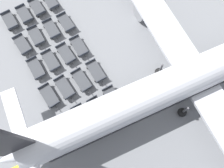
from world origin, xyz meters
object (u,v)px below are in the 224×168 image
at_px(baggage_dolly_row_far_col_a, 51,1).
at_px(baggage_dolly_row_far_col_b, 66,23).
at_px(baggage_dolly_row_mid_a_col_e, 82,117).
at_px(baggage_dolly_row_far_col_e, 113,98).
at_px(airplane, 205,71).
at_px(baggage_dolly_row_far_col_c, 79,47).
at_px(baggage_dolly_row_far_col_d, 96,71).
at_px(baggage_dolly_row_mid_a_col_b, 36,36).
at_px(baggage_dolly_row_near_col_b, 23,45).
at_px(baggage_dolly_row_mid_a_col_d, 65,87).
at_px(baggage_dolly_row_near_col_a, 10,21).
at_px(baggage_dolly_row_near_col_e, 66,126).
at_px(baggage_dolly_row_near_col_c, 36,68).
at_px(baggage_dolly_row_near_col_d, 49,96).
at_px(baggage_dolly_row_mid_b_col_b, 52,29).
at_px(baggage_dolly_row_mid_b_col_d, 82,80).
at_px(baggage_dolly_row_mid_a_col_a, 24,15).
at_px(baggage_dolly_row_mid_a_col_c, 51,61).
at_px(baggage_dolly_row_mid_b_col_e, 98,109).
at_px(baggage_dolly_row_mid_b_col_c, 66,54).
at_px(baggage_dolly_row_mid_b_col_a, 37,7).

height_order(baggage_dolly_row_far_col_a, baggage_dolly_row_far_col_b, same).
xyz_separation_m(baggage_dolly_row_mid_a_col_e, baggage_dolly_row_far_col_e, (-0.74, 4.21, 0.00)).
bearing_deg(baggage_dolly_row_mid_a_col_e, airplane, 86.39).
relative_size(baggage_dolly_row_far_col_c, baggage_dolly_row_far_col_d, 1.00).
relative_size(baggage_dolly_row_mid_a_col_b, baggage_dolly_row_far_col_b, 1.00).
height_order(baggage_dolly_row_near_col_b, baggage_dolly_row_far_col_b, same).
xyz_separation_m(baggage_dolly_row_mid_a_col_d, baggage_dolly_row_far_col_d, (-0.59, 4.27, 0.00)).
bearing_deg(baggage_dolly_row_far_col_a, baggage_dolly_row_far_col_e, 9.81).
xyz_separation_m(airplane, baggage_dolly_row_far_col_a, (-18.20, -13.15, -2.93)).
xyz_separation_m(baggage_dolly_row_near_col_a, baggage_dolly_row_mid_a_col_d, (11.96, 4.00, 0.00)).
height_order(baggage_dolly_row_near_col_e, baggage_dolly_row_far_col_c, same).
bearing_deg(baggage_dolly_row_near_col_c, baggage_dolly_row_mid_a_col_d, 34.15).
distance_m(baggage_dolly_row_near_col_c, baggage_dolly_row_near_col_d, 4.10).
relative_size(baggage_dolly_row_near_col_b, baggage_dolly_row_mid_a_col_d, 1.00).
relative_size(airplane, baggage_dolly_row_mid_b_col_b, 12.76).
height_order(baggage_dolly_row_mid_a_col_d, baggage_dolly_row_mid_a_col_e, same).
distance_m(baggage_dolly_row_mid_a_col_b, baggage_dolly_row_mid_a_col_e, 12.61).
xyz_separation_m(baggage_dolly_row_mid_a_col_b, baggage_dolly_row_mid_a_col_d, (8.27, 1.30, 0.00)).
height_order(baggage_dolly_row_mid_b_col_b, baggage_dolly_row_far_col_d, same).
relative_size(baggage_dolly_row_near_col_c, baggage_dolly_row_far_col_c, 1.00).
height_order(baggage_dolly_row_near_col_c, baggage_dolly_row_mid_a_col_b, same).
relative_size(baggage_dolly_row_mid_b_col_d, baggage_dolly_row_far_col_b, 1.00).
bearing_deg(baggage_dolly_row_mid_a_col_a, baggage_dolly_row_far_col_a, 102.28).
bearing_deg(baggage_dolly_row_near_col_e, baggage_dolly_row_far_col_a, 169.34).
distance_m(baggage_dolly_row_near_col_a, baggage_dolly_row_mid_a_col_c, 8.61).
distance_m(baggage_dolly_row_mid_a_col_e, baggage_dolly_row_mid_b_col_e, 2.07).
xyz_separation_m(baggage_dolly_row_near_col_b, baggage_dolly_row_mid_a_col_d, (7.68, 3.30, 0.00)).
bearing_deg(baggage_dolly_row_mid_a_col_d, baggage_dolly_row_mid_b_col_b, 174.05).
bearing_deg(baggage_dolly_row_near_col_a, baggage_dolly_row_mid_b_col_c, 35.97).
relative_size(baggage_dolly_row_mid_b_col_a, baggage_dolly_row_far_col_c, 1.00).
bearing_deg(baggage_dolly_row_far_col_b, baggage_dolly_row_near_col_d, -28.83).
xyz_separation_m(baggage_dolly_row_mid_b_col_e, baggage_dolly_row_far_col_a, (-17.12, -0.71, 0.00)).
bearing_deg(baggage_dolly_row_mid_b_col_c, baggage_dolly_row_mid_b_col_b, -171.14).
distance_m(baggage_dolly_row_near_col_c, baggage_dolly_row_mid_a_col_b, 4.70).
distance_m(baggage_dolly_row_near_col_c, baggage_dolly_row_mid_b_col_d, 5.97).
relative_size(baggage_dolly_row_mid_a_col_a, baggage_dolly_row_far_col_d, 1.00).
bearing_deg(baggage_dolly_row_far_col_b, baggage_dolly_row_mid_b_col_e, -0.99).
bearing_deg(baggage_dolly_row_near_col_a, baggage_dolly_row_far_col_b, 65.96).
distance_m(airplane, baggage_dolly_row_mid_a_col_e, 14.82).
height_order(baggage_dolly_row_mid_a_col_b, baggage_dolly_row_mid_b_col_a, same).
height_order(airplane, baggage_dolly_row_far_col_a, airplane).
bearing_deg(baggage_dolly_row_mid_a_col_c, baggage_dolly_row_near_col_d, -18.74).
xyz_separation_m(airplane, baggage_dolly_row_near_col_b, (-12.76, -18.53, -2.93)).
bearing_deg(baggage_dolly_row_mid_b_col_a, baggage_dolly_row_near_col_d, -8.90).
xyz_separation_m(baggage_dolly_row_near_col_c, baggage_dolly_row_mid_a_col_d, (3.74, 2.54, 0.00)).
relative_size(baggage_dolly_row_near_col_b, baggage_dolly_row_mid_a_col_b, 1.00).
relative_size(baggage_dolly_row_near_col_d, baggage_dolly_row_mid_a_col_b, 1.00).
relative_size(baggage_dolly_row_near_col_b, baggage_dolly_row_far_col_b, 1.00).
bearing_deg(baggage_dolly_row_mid_a_col_d, airplane, 71.53).
distance_m(baggage_dolly_row_mid_a_col_b, baggage_dolly_row_far_col_e, 13.26).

